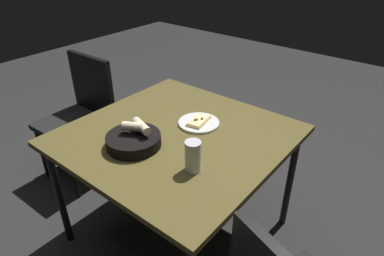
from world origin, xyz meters
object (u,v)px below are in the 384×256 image
(dining_table, at_px, (177,142))
(chair_far, at_px, (82,110))
(bread_basket, at_px, (134,139))
(pizza_plate, at_px, (199,122))
(beer_glass, at_px, (193,158))

(dining_table, relative_size, chair_far, 1.20)
(dining_table, distance_m, bread_basket, 0.25)
(bread_basket, xyz_separation_m, chair_far, (-0.27, -0.87, -0.24))
(dining_table, bearing_deg, pizza_plate, 168.26)
(chair_far, bearing_deg, beer_glass, 78.75)
(dining_table, bearing_deg, chair_far, -93.16)
(dining_table, xyz_separation_m, beer_glass, (0.19, 0.26, 0.12))
(beer_glass, bearing_deg, chair_far, -101.25)
(beer_glass, bearing_deg, bread_basket, -85.18)
(bread_basket, bearing_deg, beer_glass, 94.82)
(pizza_plate, height_order, bread_basket, bread_basket)
(beer_glass, height_order, chair_far, chair_far)
(pizza_plate, bearing_deg, bread_basket, -17.70)
(dining_table, distance_m, chair_far, 0.97)
(pizza_plate, height_order, beer_glass, beer_glass)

